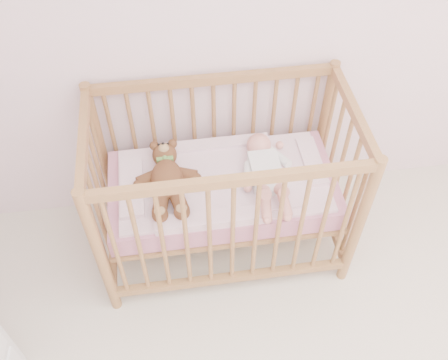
{
  "coord_description": "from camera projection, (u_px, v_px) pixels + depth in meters",
  "views": [
    {
      "loc": [
        -0.58,
        -0.12,
        2.58
      ],
      "look_at": [
        -0.34,
        1.55,
        0.62
      ],
      "focal_mm": 40.0,
      "sensor_mm": 36.0,
      "label": 1
    }
  ],
  "objects": [
    {
      "name": "mattress",
      "position": [
        223.0,
        189.0,
        2.72
      ],
      "size": [
        1.22,
        0.62,
        0.13
      ],
      "primitive_type": "cube",
      "color": "pink",
      "rests_on": "crib"
    },
    {
      "name": "baby",
      "position": [
        265.0,
        169.0,
        2.61
      ],
      "size": [
        0.3,
        0.6,
        0.14
      ],
      "primitive_type": null,
      "rotation": [
        0.0,
        0.0,
        0.01
      ],
      "color": "white",
      "rests_on": "blanket"
    },
    {
      "name": "blanket",
      "position": [
        223.0,
        180.0,
        2.66
      ],
      "size": [
        1.1,
        0.58,
        0.06
      ],
      "primitive_type": null,
      "color": "#EBA2BB",
      "rests_on": "mattress"
    },
    {
      "name": "wall_back",
      "position": [
        283.0,
        0.0,
        2.35
      ],
      "size": [
        4.0,
        0.02,
        2.7
      ],
      "primitive_type": "cube",
      "color": "white",
      "rests_on": "floor"
    },
    {
      "name": "teddy_bear",
      "position": [
        167.0,
        179.0,
        2.56
      ],
      "size": [
        0.38,
        0.53,
        0.15
      ],
      "primitive_type": null,
      "rotation": [
        0.0,
        0.0,
        0.01
      ],
      "color": "brown",
      "rests_on": "blanket"
    },
    {
      "name": "crib",
      "position": [
        223.0,
        188.0,
        2.71
      ],
      "size": [
        1.36,
        0.76,
        1.0
      ],
      "primitive_type": null,
      "color": "#B0784B",
      "rests_on": "floor"
    }
  ]
}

